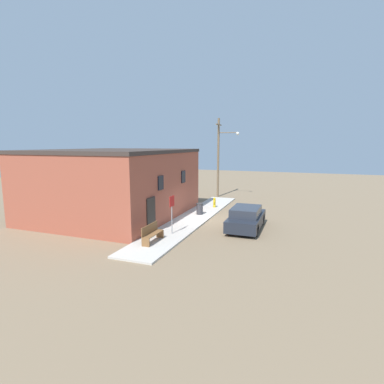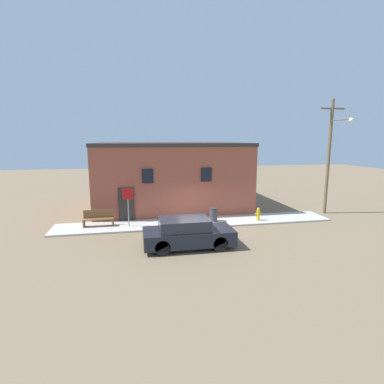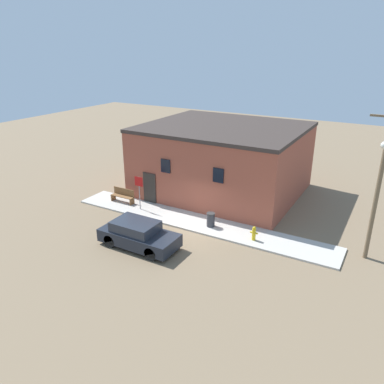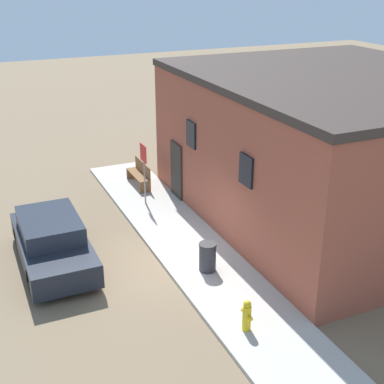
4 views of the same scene
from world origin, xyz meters
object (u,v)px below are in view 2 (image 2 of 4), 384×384
at_px(stop_sign, 128,200).
at_px(bench, 98,218).
at_px(parked_car, 187,233).
at_px(fire_hydrant, 258,214).
at_px(trash_bin, 213,215).
at_px(utility_pole, 331,152).

distance_m(stop_sign, bench, 2.12).
bearing_deg(parked_car, bench, 137.11).
relative_size(fire_hydrant, trash_bin, 0.96).
distance_m(stop_sign, parked_car, 4.88).
relative_size(bench, trash_bin, 2.02).
height_order(stop_sign, trash_bin, stop_sign).
height_order(trash_bin, parked_car, parked_car).
xyz_separation_m(bench, parked_car, (4.59, -4.26, 0.13)).
relative_size(stop_sign, parked_car, 0.52).
distance_m(stop_sign, trash_bin, 5.32).
relative_size(trash_bin, utility_pole, 0.11).
bearing_deg(fire_hydrant, bench, 176.12).
distance_m(bench, trash_bin, 6.98).
bearing_deg(fire_hydrant, parked_car, -145.50).
bearing_deg(trash_bin, parked_car, -121.22).
relative_size(stop_sign, trash_bin, 2.63).
xyz_separation_m(stop_sign, trash_bin, (5.20, 0.07, -1.13)).
bearing_deg(trash_bin, stop_sign, -179.28).
bearing_deg(stop_sign, trash_bin, 0.72).
bearing_deg(bench, trash_bin, -2.80).
height_order(fire_hydrant, bench, bench).
bearing_deg(utility_pole, fire_hydrant, -168.92).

